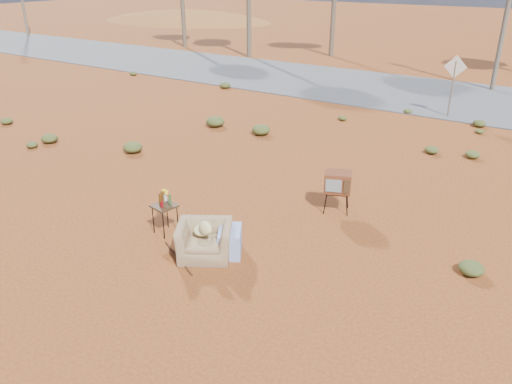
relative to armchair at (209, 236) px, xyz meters
The scene contains 9 objects.
ground 0.54m from the armchair, 135.48° to the left, with size 140.00×140.00×0.00m, color brown.
highway 15.26m from the armchair, 90.95° to the left, with size 140.00×7.00×0.04m, color #565659.
dirt_mound 45.70m from the armchair, 131.46° to the left, with size 26.00×18.00×2.00m, color brown.
armchair is the anchor object (origin of this frame).
tv_unit 3.26m from the armchair, 68.84° to the left, with size 0.70×0.63×0.92m.
side_table 1.35m from the armchair, behind, with size 0.51×0.51×0.89m.
rusty_bar 0.72m from the armchair, 133.83° to the right, with size 0.04×0.04×1.32m, color #512B15.
road_sign 12.36m from the armchair, 84.19° to the left, with size 0.78×0.06×2.19m.
scrub_patch 4.79m from the armchair, 103.03° to the left, with size 17.49×8.07×0.33m.
Camera 1 is at (5.46, -6.51, 4.97)m, focal length 35.00 mm.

